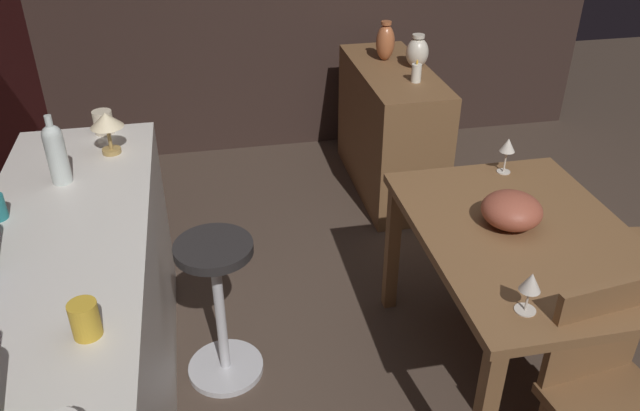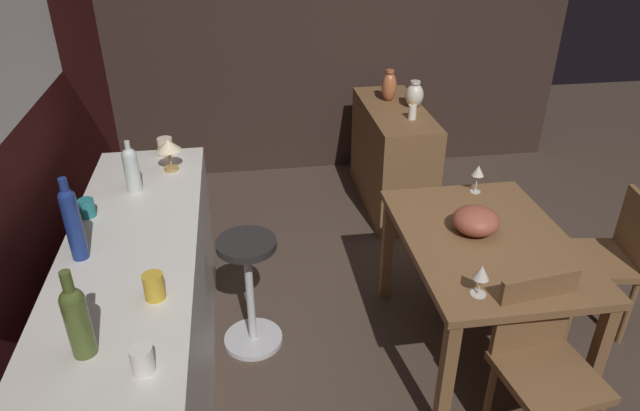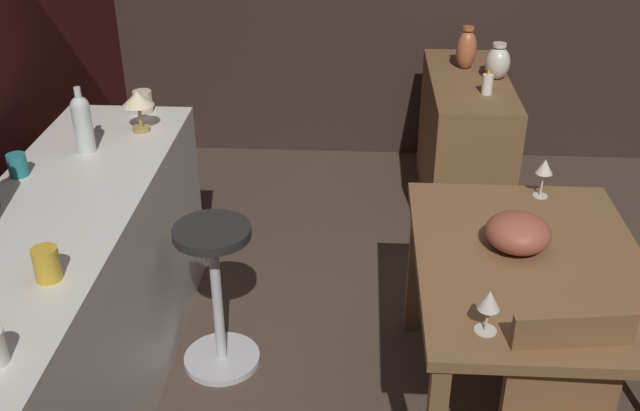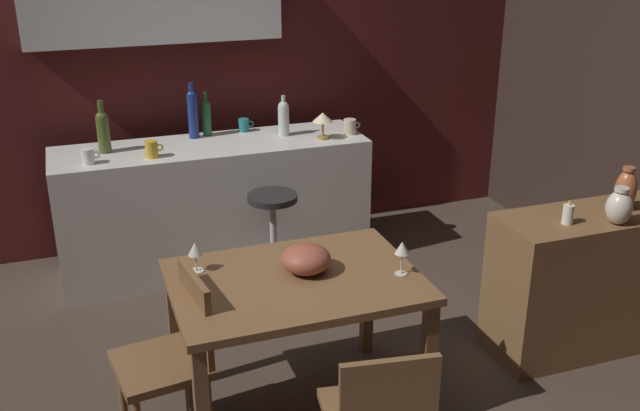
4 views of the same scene
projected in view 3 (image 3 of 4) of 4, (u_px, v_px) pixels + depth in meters
ground_plane at (456, 407)px, 3.05m from camera, size 9.00×9.00×0.00m
dining_table at (528, 281)px, 2.73m from camera, size 1.17×0.83×0.74m
kitchen_counter at (70, 313)px, 2.87m from camera, size 2.10×0.60×0.90m
sideboard_cabinet at (463, 145)px, 4.36m from camera, size 1.10×0.44×0.82m
bar_stool at (217, 294)px, 3.13m from camera, size 0.34×0.34×0.69m
wine_glass_left at (489, 302)px, 2.27m from camera, size 0.07×0.07×0.15m
wine_glass_right at (545, 168)px, 3.04m from camera, size 0.07×0.07×0.17m
fruit_bowl at (518, 233)px, 2.71m from camera, size 0.24×0.24×0.14m
wine_bottle_clear at (82, 122)px, 3.05m from camera, size 0.08×0.08×0.28m
cup_teal at (18, 165)px, 2.89m from camera, size 0.11×0.07×0.09m
cup_cream at (143, 102)px, 3.47m from camera, size 0.12×0.09×0.11m
cup_mustard at (47, 264)px, 2.26m from camera, size 0.12×0.08×0.11m
counter_lamp at (138, 102)px, 3.24m from camera, size 0.14×0.14×0.19m
pillar_candle_tall at (487, 84)px, 3.92m from camera, size 0.06×0.06×0.13m
vase_copper at (467, 49)px, 4.26m from camera, size 0.12×0.12×0.25m
vase_ceramic_ivory at (498, 62)px, 4.11m from camera, size 0.14×0.14×0.20m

